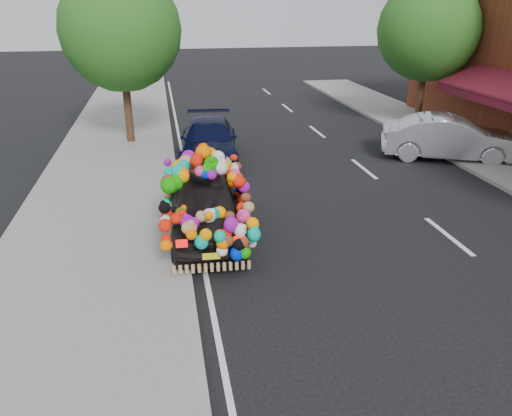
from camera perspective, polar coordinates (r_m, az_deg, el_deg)
The scene contains 9 objects.
ground at distance 10.80m, azimuth 4.51°, elevation -4.76°, with size 100.00×100.00×0.00m, color black.
sidewalk at distance 10.58m, azimuth -18.74°, elevation -6.25°, with size 4.00×60.00×0.12m, color gray.
kerb at distance 10.44m, azimuth -8.09°, elevation -5.53°, with size 0.15×60.00×0.13m, color gray.
lane_markings at distance 12.18m, azimuth 21.11°, elevation -2.97°, with size 6.00×50.00×0.01m, color silver, non-canonical shape.
tree_near_sidewalk at distance 18.79m, azimuth -15.25°, elevation 19.02°, with size 4.20×4.20×6.13m.
tree_far_b at distance 22.00m, azimuth 19.11°, elevation 18.67°, with size 4.00×4.00×5.90m.
plush_art_car at distance 11.12m, azimuth -5.87°, elevation 1.74°, with size 2.12×4.22×1.99m.
navy_sedan at distance 16.79m, azimuth -5.40°, elevation 7.67°, with size 1.84×4.52×1.31m, color black.
silver_hatchback at distance 17.99m, azimuth 21.26°, elevation 7.48°, with size 1.54×4.41×1.45m, color #AFB0B6.
Camera 1 is at (-2.63, -9.23, 4.94)m, focal length 35.00 mm.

